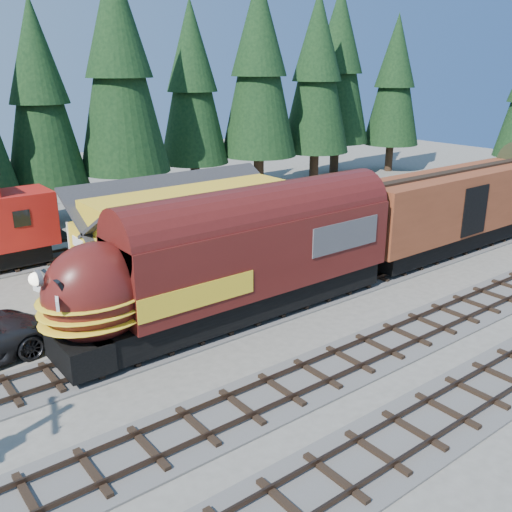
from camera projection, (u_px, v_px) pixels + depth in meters
ground at (325, 340)px, 24.71m from camera, size 120.00×120.00×0.00m
track_siding at (399, 267)px, 33.50m from camera, size 68.00×3.20×0.33m
track_main_south at (494, 298)px, 29.02m from camera, size 68.00×3.20×0.33m
depot at (194, 224)px, 31.60m from camera, size 12.80×7.00×5.30m
conifer_backdrop at (185, 81)px, 44.99m from camera, size 80.23×23.20×16.52m
locomotive at (227, 267)px, 25.45m from camera, size 17.41×3.46×4.73m
boxcar at (450, 209)px, 35.29m from camera, size 15.23×3.26×4.79m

